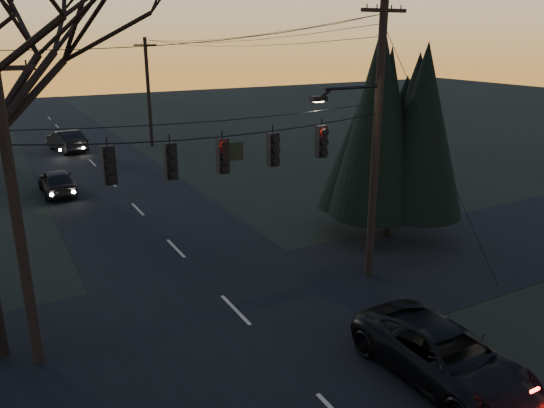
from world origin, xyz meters
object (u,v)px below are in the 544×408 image
utility_pole_left (39,362)px  sedan_oncoming_b (66,141)px  utility_pole_right (368,276)px  suv_near (444,356)px  utility_pole_far_r (152,146)px  evergreen_right (393,132)px  sedan_oncoming_a (57,182)px

utility_pole_left → sedan_oncoming_b: bearing=80.1°
utility_pole_right → suv_near: bearing=-111.2°
utility_pole_right → utility_pole_left: bearing=180.0°
suv_near → utility_pole_far_r: bearing=84.6°
utility_pole_right → sedan_oncoming_b: utility_pole_right is taller
utility_pole_left → evergreen_right: size_ratio=1.04×
utility_pole_left → utility_pole_far_r: bearing=67.7°
utility_pole_left → sedan_oncoming_a: utility_pole_left is taller
suv_near → sedan_oncoming_b: (-4.12, 35.00, 0.09)m
utility_pole_far_r → suv_near: size_ratio=1.63×
utility_pole_left → evergreen_right: bearing=11.5°
suv_near → sedan_oncoming_a: (-6.40, 22.94, 0.00)m
utility_pole_left → suv_near: 10.97m
sedan_oncoming_a → evergreen_right: bearing=130.0°
suv_near → sedan_oncoming_b: 35.25m
utility_pole_left → suv_near: size_ratio=1.63×
suv_near → sedan_oncoming_a: bearing=104.1°
utility_pole_right → suv_near: utility_pole_right is taller
utility_pole_left → sedan_oncoming_a: 17.25m
utility_pole_left → evergreen_right: 15.98m
utility_pole_far_r → evergreen_right: (3.47, -24.95, 4.68)m
utility_pole_right → sedan_oncoming_a: size_ratio=2.36×
suv_near → evergreen_right: bearing=55.8°
suv_near → sedan_oncoming_a: 23.81m
evergreen_right → suv_near: evergreen_right is taller
utility_pole_right → utility_pole_left: (-11.50, 0.00, 0.00)m
suv_near → sedan_oncoming_a: same height
utility_pole_far_r → suv_near: utility_pole_far_r is taller
utility_pole_right → utility_pole_left: 11.50m
sedan_oncoming_a → sedan_oncoming_b: (2.28, 12.07, 0.09)m
utility_pole_far_r → sedan_oncoming_a: utility_pole_far_r is taller
evergreen_right → sedan_oncoming_b: bearing=110.8°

